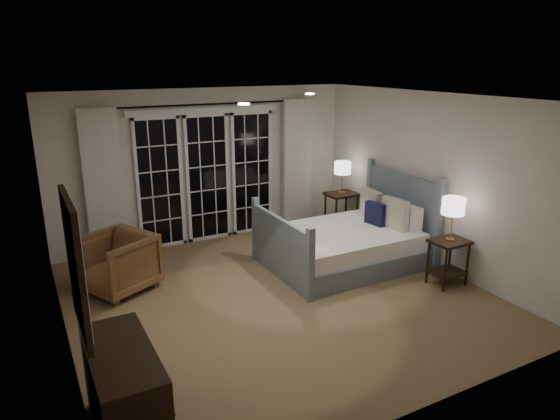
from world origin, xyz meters
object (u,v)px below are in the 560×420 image
lamp_right (343,168)px  dresser (125,396)px  bed (347,243)px  nightstand_right (341,206)px  lamp_left (453,207)px  nightstand_left (448,255)px  armchair (117,263)px

lamp_right → dresser: size_ratio=0.49×
bed → nightstand_right: bed is taller
nightstand_right → lamp_right: size_ratio=1.24×
bed → dresser: size_ratio=1.92×
lamp_left → nightstand_left: bearing=-90.0°
lamp_right → armchair: lamp_right is taller
nightstand_left → bed: bearing=122.1°
lamp_right → dresser: bearing=-142.4°
bed → dresser: (-3.65, -2.13, 0.08)m
bed → lamp_right: bed is taller
lamp_right → nightstand_right: bearing=-14.0°
nightstand_left → nightstand_right: bearing=89.8°
lamp_left → lamp_right: (0.01, 2.51, 0.03)m
dresser → armchair: bearing=80.6°
lamp_left → bed: bearing=122.1°
nightstand_left → lamp_right: size_ratio=1.14×
nightstand_right → lamp_left: bearing=-90.2°
bed → dresser: 4.22m
bed → nightstand_left: size_ratio=3.44×
nightstand_left → armchair: size_ratio=0.74×
lamp_left → armchair: lamp_left is taller
bed → lamp_left: size_ratio=3.74×
lamp_right → nightstand_left: bearing=-90.2°
nightstand_left → armchair: (-3.95, 1.89, -0.03)m
bed → armchair: size_ratio=2.55×
armchair → dresser: (-0.46, -2.80, 0.01)m
nightstand_left → armchair: 4.38m
nightstand_right → armchair: armchair is taller
nightstand_left → lamp_right: (0.01, 2.51, 0.72)m
lamp_left → armchair: 4.44m
bed → dresser: bearing=-149.7°
armchair → dresser: 2.84m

